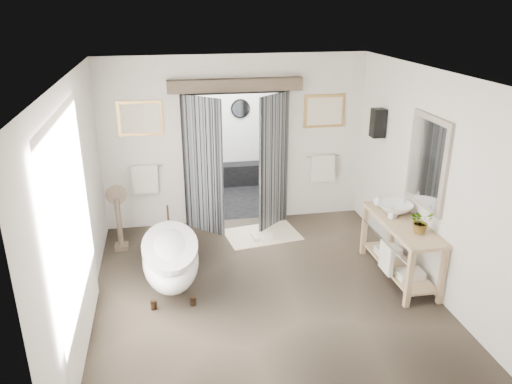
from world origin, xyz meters
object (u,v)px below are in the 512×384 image
vanity (399,245)px  basin (395,209)px  rug (262,234)px  clawfoot_tub (171,257)px

vanity → basin: basin is taller
rug → basin: 2.36m
rug → basin: (1.64, -1.42, 0.93)m
basin → rug: bearing=118.0°
clawfoot_tub → rug: (1.54, 1.26, -0.40)m
vanity → basin: (0.02, 0.26, 0.43)m
rug → vanity: bearing=-46.0°
clawfoot_tub → basin: (3.18, -0.16, 0.53)m
clawfoot_tub → rug: 2.03m
vanity → rug: 2.39m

